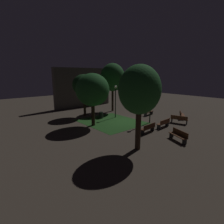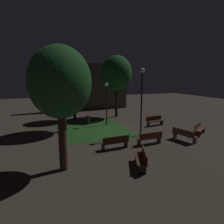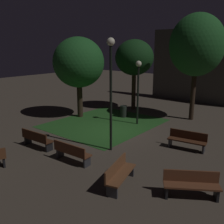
% 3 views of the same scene
% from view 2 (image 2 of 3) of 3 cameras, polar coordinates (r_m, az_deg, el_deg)
% --- Properties ---
extents(ground_plane, '(60.00, 60.00, 0.00)m').
position_cam_2_polar(ground_plane, '(17.08, -0.32, -5.34)').
color(ground_plane, '#473D33').
extents(grass_lawn, '(5.93, 6.84, 0.01)m').
position_cam_2_polar(grass_lawn, '(17.53, -5.67, -4.96)').
color(grass_lawn, '#23511E').
rests_on(grass_lawn, ground).
extents(bench_back_row, '(1.83, 0.60, 0.88)m').
position_cam_2_polar(bench_back_row, '(12.70, 0.93, -8.62)').
color(bench_back_row, '#422314').
rests_on(bench_back_row, ground).
extents(bench_lawn_edge, '(1.82, 0.58, 0.88)m').
position_cam_2_polar(bench_lawn_edge, '(13.77, 10.83, -7.30)').
color(bench_lawn_edge, brown).
rests_on(bench_lawn_edge, ground).
extents(bench_by_lamp, '(0.94, 1.86, 0.88)m').
position_cam_2_polar(bench_by_lamp, '(15.17, 20.04, -6.10)').
color(bench_by_lamp, brown).
rests_on(bench_by_lamp, ground).
extents(bench_front_left, '(1.85, 0.74, 0.88)m').
position_cam_2_polar(bench_front_left, '(19.12, 12.18, -2.40)').
color(bench_front_left, '#422314').
rests_on(bench_front_left, ground).
extents(bench_front_right, '(1.12, 1.85, 0.88)m').
position_cam_2_polar(bench_front_right, '(10.48, 8.59, -12.94)').
color(bench_front_right, '#512D19').
rests_on(bench_front_right, ground).
extents(bench_near_trees, '(1.77, 1.38, 0.88)m').
position_cam_2_polar(bench_near_trees, '(17.32, 23.81, -4.37)').
color(bench_near_trees, brown).
rests_on(bench_near_trees, ground).
extents(tree_right_canopy, '(3.47, 3.47, 6.88)m').
position_cam_2_polar(tree_right_canopy, '(22.38, 1.28, 11.01)').
color(tree_right_canopy, '#2D2116').
rests_on(tree_right_canopy, ground).
extents(tree_back_right, '(2.92, 2.92, 5.37)m').
position_cam_2_polar(tree_back_right, '(21.11, -10.99, 8.40)').
color(tree_back_right, '#38281C').
rests_on(tree_back_right, ground).
extents(tree_left_canopy, '(2.92, 2.92, 6.02)m').
position_cam_2_polar(tree_left_canopy, '(9.55, -14.74, 8.02)').
color(tree_left_canopy, '#38281C').
rests_on(tree_left_canopy, ground).
extents(tree_back_left, '(3.44, 3.44, 5.47)m').
position_cam_2_polar(tree_back_left, '(16.66, -13.98, 7.10)').
color(tree_back_left, '#2D2116').
rests_on(tree_back_left, ground).
extents(lamp_post_plaza_east, '(0.36, 0.36, 5.20)m').
position_cam_2_polar(lamp_post_plaza_east, '(15.23, 8.55, 5.92)').
color(lamp_post_plaza_east, black).
rests_on(lamp_post_plaza_east, ground).
extents(lamp_post_path_center, '(0.36, 0.36, 3.99)m').
position_cam_2_polar(lamp_post_path_center, '(18.69, -1.61, 4.63)').
color(lamp_post_path_center, black).
rests_on(lamp_post_path_center, ground).
extents(trash_bin, '(0.46, 0.46, 0.82)m').
position_cam_2_polar(trash_bin, '(19.34, -7.02, -2.32)').
color(trash_bin, black).
rests_on(trash_bin, ground).
extents(building_wall_backdrop, '(10.12, 0.80, 6.36)m').
position_cam_2_polar(building_wall_backdrop, '(27.75, -5.76, 7.28)').
color(building_wall_backdrop, '#4C4742').
rests_on(building_wall_backdrop, ground).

